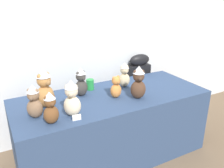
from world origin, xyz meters
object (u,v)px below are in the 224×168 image
object	(u,v)px
instrument_case	(138,88)
teddy_bear_mocha	(34,102)
teddy_bear_charcoal	(81,82)
teddy_bear_cream	(72,99)
teddy_bear_caramel	(45,88)
teddy_bear_sand	(124,75)
teddy_bear_cocoa	(138,83)
display_table	(112,126)
teddy_bear_ginger	(116,88)
party_cup_green	(90,84)
teddy_bear_chestnut	(51,108)

from	to	relation	value
instrument_case	teddy_bear_mocha	xyz separation A→B (m)	(-1.44, -0.62, 0.37)
teddy_bear_charcoal	instrument_case	bearing A→B (deg)	4.87
teddy_bear_cream	teddy_bear_caramel	bearing A→B (deg)	145.50
instrument_case	teddy_bear_cream	size ratio (longest dim) A/B	2.97
teddy_bear_sand	teddy_bear_cocoa	bearing A→B (deg)	-90.30
display_table	teddy_bear_ginger	bearing A→B (deg)	-79.40
display_table	instrument_case	bearing A→B (deg)	37.48
teddy_bear_ginger	teddy_bear_charcoal	world-z (taller)	teddy_bear_charcoal
teddy_bear_cream	instrument_case	bearing A→B (deg)	58.29
teddy_bear_cocoa	teddy_bear_charcoal	size ratio (longest dim) A/B	1.12
teddy_bear_sand	party_cup_green	world-z (taller)	teddy_bear_sand
teddy_bear_sand	teddy_bear_chestnut	bearing A→B (deg)	-149.16
display_table	teddy_bear_mocha	distance (m)	0.91
teddy_bear_cocoa	teddy_bear_sand	xyz separation A→B (m)	(0.04, 0.32, -0.03)
party_cup_green	display_table	bearing A→B (deg)	-62.16
teddy_bear_cream	teddy_bear_chestnut	size ratio (longest dim) A/B	1.18
party_cup_green	teddy_bear_chestnut	bearing A→B (deg)	-137.40
instrument_case	teddy_bear_cream	bearing A→B (deg)	-145.12
display_table	teddy_bear_mocha	xyz separation A→B (m)	(-0.76, -0.10, 0.49)
teddy_bear_mocha	teddy_bear_charcoal	bearing A→B (deg)	59.40
display_table	teddy_bear_cream	distance (m)	0.73
party_cup_green	teddy_bear_cream	bearing A→B (deg)	-127.63
party_cup_green	teddy_bear_sand	bearing A→B (deg)	-14.97
teddy_bear_ginger	teddy_bear_cocoa	size ratio (longest dim) A/B	0.68
teddy_bear_ginger	teddy_bear_sand	xyz separation A→B (m)	(0.22, 0.21, 0.03)
teddy_bear_cream	teddy_bear_caramel	size ratio (longest dim) A/B	0.87
teddy_bear_mocha	teddy_bear_caramel	xyz separation A→B (m)	(0.12, 0.16, 0.04)
teddy_bear_ginger	teddy_bear_caramel	world-z (taller)	teddy_bear_caramel
instrument_case	party_cup_green	bearing A→B (deg)	-158.48
teddy_bear_ginger	display_table	bearing A→B (deg)	91.43
teddy_bear_cream	teddy_bear_chestnut	distance (m)	0.19
teddy_bear_caramel	party_cup_green	distance (m)	0.55
instrument_case	teddy_bear_sand	xyz separation A→B (m)	(-0.45, -0.37, 0.36)
display_table	teddy_bear_sand	xyz separation A→B (m)	(0.23, 0.15, 0.48)
teddy_bear_cream	teddy_bear_charcoal	world-z (taller)	teddy_bear_cream
teddy_bear_charcoal	party_cup_green	size ratio (longest dim) A/B	2.61
instrument_case	teddy_bear_charcoal	bearing A→B (deg)	-155.31
display_table	party_cup_green	world-z (taller)	party_cup_green
teddy_bear_ginger	teddy_bear_chestnut	bearing A→B (deg)	-173.63
teddy_bear_chestnut	teddy_bear_caramel	bearing A→B (deg)	73.35
teddy_bear_charcoal	teddy_bear_mocha	bearing A→B (deg)	-171.63
instrument_case	teddy_bear_charcoal	world-z (taller)	teddy_bear_charcoal
teddy_bear_sand	teddy_bear_ginger	bearing A→B (deg)	-129.45
teddy_bear_chestnut	teddy_bear_cocoa	bearing A→B (deg)	-5.88
teddy_bear_chestnut	teddy_bear_sand	bearing A→B (deg)	13.19
teddy_bear_mocha	teddy_bear_caramel	distance (m)	0.20
teddy_bear_sand	teddy_bear_chestnut	distance (m)	0.98
teddy_bear_mocha	teddy_bear_caramel	bearing A→B (deg)	85.26
teddy_bear_mocha	teddy_bear_sand	world-z (taller)	teddy_bear_mocha
teddy_bear_chestnut	instrument_case	bearing A→B (deg)	19.07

